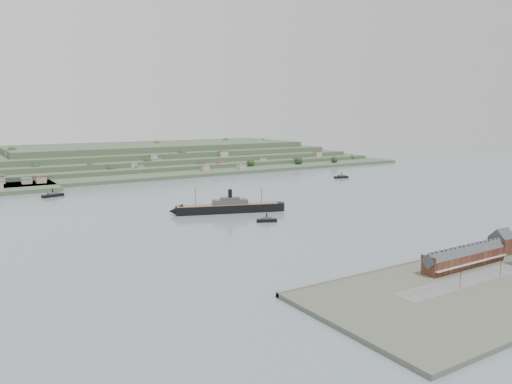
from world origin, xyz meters
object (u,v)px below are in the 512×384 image
tugboat (267,220)px  steamship (225,208)px  terrace_row (465,257)px  gabled_building (501,242)px

tugboat → steamship: bearing=100.9°
terrace_row → tugboat: size_ratio=3.76×
gabled_building → tugboat: size_ratio=0.95×
gabled_building → steamship: 198.67m
steamship → tugboat: (8.77, -45.60, -2.50)m
tugboat → gabled_building: bearing=-67.3°
terrace_row → gabled_building: 37.74m
steamship → tugboat: bearing=-79.1°
gabled_building → tugboat: 153.09m
terrace_row → tugboat: 146.78m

